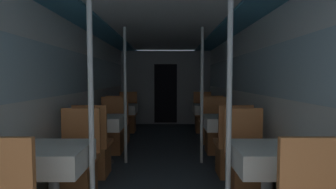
{
  "coord_description": "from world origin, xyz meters",
  "views": [
    {
      "loc": [
        0.07,
        -1.38,
        1.3
      ],
      "look_at": [
        0.06,
        2.68,
        1.05
      ],
      "focal_mm": 28.0,
      "sensor_mm": 36.0,
      "label": 1
    }
  ],
  "objects": [
    {
      "name": "chair_left_near_1",
      "position": [
        -0.92,
        2.03,
        0.3
      ],
      "size": [
        0.43,
        0.43,
        0.97
      ],
      "color": "#9C5B31",
      "rests_on": "ground_plane"
    },
    {
      "name": "chair_right_far_1",
      "position": [
        0.92,
        3.14,
        0.3
      ],
      "size": [
        0.43,
        0.43,
        0.97
      ],
      "rotation": [
        0.0,
        0.0,
        3.14
      ],
      "color": "#9C5B31",
      "rests_on": "ground_plane"
    },
    {
      "name": "support_pole_right_1",
      "position": [
        0.58,
        2.59,
        1.03
      ],
      "size": [
        0.05,
        0.05,
        2.07
      ],
      "color": "silver",
      "rests_on": "ground_plane"
    },
    {
      "name": "chair_left_far_2",
      "position": [
        -0.92,
        4.91,
        0.3
      ],
      "size": [
        0.43,
        0.43,
        0.97
      ],
      "rotation": [
        0.0,
        0.0,
        3.14
      ],
      "color": "#9C5B31",
      "rests_on": "ground_plane"
    },
    {
      "name": "chair_left_near_2",
      "position": [
        -0.92,
        3.8,
        0.3
      ],
      "size": [
        0.43,
        0.43,
        0.97
      ],
      "color": "#9C5B31",
      "rests_on": "ground_plane"
    },
    {
      "name": "wall_left",
      "position": [
        -1.29,
        2.75,
        1.08
      ],
      "size": [
        0.05,
        8.31,
        2.07
      ],
      "color": "silver",
      "rests_on": "ground_plane"
    },
    {
      "name": "chair_right_far_2",
      "position": [
        0.92,
        4.91,
        0.3
      ],
      "size": [
        0.43,
        0.43,
        0.97
      ],
      "rotation": [
        0.0,
        0.0,
        3.14
      ],
      "color": "#9C5B31",
      "rests_on": "ground_plane"
    },
    {
      "name": "dining_table_left_2",
      "position": [
        -0.92,
        4.36,
        0.6
      ],
      "size": [
        0.58,
        0.58,
        0.72
      ],
      "color": "#4C4C51",
      "rests_on": "ground_plane"
    },
    {
      "name": "chair_right_near_1",
      "position": [
        0.92,
        2.03,
        0.3
      ],
      "size": [
        0.43,
        0.43,
        0.97
      ],
      "color": "#9C5B31",
      "rests_on": "ground_plane"
    },
    {
      "name": "dining_table_left_0",
      "position": [
        -0.92,
        0.82,
        0.6
      ],
      "size": [
        0.58,
        0.58,
        0.72
      ],
      "color": "#4C4C51",
      "rests_on": "ground_plane"
    },
    {
      "name": "wall_right",
      "position": [
        1.29,
        2.75,
        1.08
      ],
      "size": [
        0.05,
        8.31,
        2.07
      ],
      "color": "silver",
      "rests_on": "ground_plane"
    },
    {
      "name": "dining_table_right_1",
      "position": [
        0.92,
        2.59,
        0.6
      ],
      "size": [
        0.58,
        0.58,
        0.72
      ],
      "color": "#4C4C51",
      "rests_on": "ground_plane"
    },
    {
      "name": "dining_table_right_0",
      "position": [
        0.92,
        0.82,
        0.6
      ],
      "size": [
        0.58,
        0.58,
        0.72
      ],
      "color": "#4C4C51",
      "rests_on": "ground_plane"
    },
    {
      "name": "chair_left_far_1",
      "position": [
        -0.92,
        3.14,
        0.3
      ],
      "size": [
        0.43,
        0.43,
        0.97
      ],
      "rotation": [
        0.0,
        0.0,
        3.14
      ],
      "color": "#9C5B31",
      "rests_on": "ground_plane"
    },
    {
      "name": "support_pole_right_0",
      "position": [
        0.58,
        0.82,
        1.03
      ],
      "size": [
        0.05,
        0.05,
        2.07
      ],
      "color": "silver",
      "rests_on": "ground_plane"
    },
    {
      "name": "support_pole_left_1",
      "position": [
        -0.58,
        2.59,
        1.03
      ],
      "size": [
        0.05,
        0.05,
        2.07
      ],
      "color": "silver",
      "rests_on": "ground_plane"
    },
    {
      "name": "ceiling_panel",
      "position": [
        0.0,
        2.75,
        2.11
      ],
      "size": [
        2.57,
        8.31,
        0.07
      ],
      "color": "silver",
      "rests_on": "wall_left"
    },
    {
      "name": "chair_left_far_0",
      "position": [
        -0.92,
        1.37,
        0.3
      ],
      "size": [
        0.43,
        0.43,
        0.97
      ],
      "rotation": [
        0.0,
        0.0,
        3.14
      ],
      "color": "#9C5B31",
      "rests_on": "ground_plane"
    },
    {
      "name": "support_pole_left_0",
      "position": [
        -0.58,
        0.82,
        1.03
      ],
      "size": [
        0.05,
        0.05,
        2.07
      ],
      "color": "silver",
      "rests_on": "ground_plane"
    },
    {
      "name": "bulkhead_far",
      "position": [
        0.0,
        6.04,
        1.03
      ],
      "size": [
        2.52,
        0.09,
        2.07
      ],
      "color": "gray",
      "rests_on": "ground_plane"
    },
    {
      "name": "dining_table_right_2",
      "position": [
        0.92,
        4.36,
        0.6
      ],
      "size": [
        0.58,
        0.58,
        0.72
      ],
      "color": "#4C4C51",
      "rests_on": "ground_plane"
    },
    {
      "name": "dining_table_left_1",
      "position": [
        -0.92,
        2.59,
        0.6
      ],
      "size": [
        0.58,
        0.58,
        0.72
      ],
      "color": "#4C4C51",
      "rests_on": "ground_plane"
    },
    {
      "name": "chair_right_near_2",
      "position": [
        0.92,
        3.8,
        0.3
      ],
      "size": [
        0.43,
        0.43,
        0.97
      ],
      "color": "#9C5B31",
      "rests_on": "ground_plane"
    },
    {
      "name": "chair_right_far_0",
      "position": [
        0.92,
        1.37,
        0.3
      ],
      "size": [
        0.43,
        0.43,
        0.97
      ],
      "rotation": [
        0.0,
        0.0,
        3.14
      ],
      "color": "#9C5B31",
      "rests_on": "ground_plane"
    }
  ]
}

